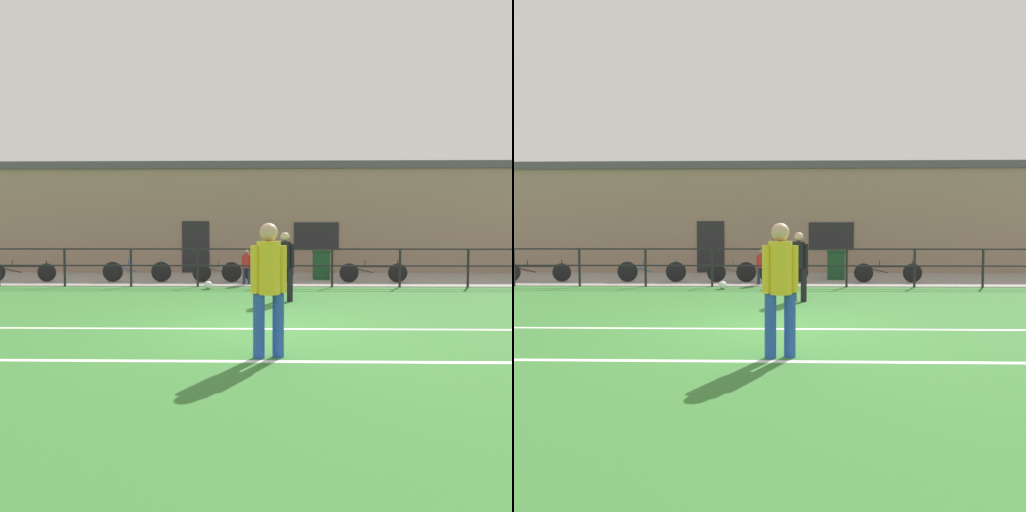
{
  "view_description": "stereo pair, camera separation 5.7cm",
  "coord_description": "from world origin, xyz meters",
  "views": [
    {
      "loc": [
        0.0,
        -7.86,
        1.56
      ],
      "look_at": [
        -0.2,
        2.91,
        1.06
      ],
      "focal_mm": 32.82,
      "sensor_mm": 36.0,
      "label": 1
    },
    {
      "loc": [
        0.06,
        -7.86,
        1.56
      ],
      "look_at": [
        -0.2,
        2.91,
        1.06
      ],
      "focal_mm": 32.82,
      "sensor_mm": 36.0,
      "label": 2
    }
  ],
  "objects": [
    {
      "name": "player_goalkeeper",
      "position": [
        0.47,
        3.0,
        0.92
      ],
      "size": [
        0.43,
        0.28,
        1.61
      ],
      "rotation": [
        0.0,
        0.0,
        6.06
      ],
      "color": "black",
      "rests_on": "ground"
    },
    {
      "name": "player_striker",
      "position": [
        0.05,
        -1.99,
        0.97
      ],
      "size": [
        0.46,
        0.3,
        1.7
      ],
      "rotation": [
        0.0,
        0.0,
        0.23
      ],
      "color": "blue",
      "rests_on": "ground"
    },
    {
      "name": "trash_bin_0",
      "position": [
        1.94,
        8.2,
        0.52
      ],
      "size": [
        0.57,
        0.49,
        0.99
      ],
      "color": "#194C28",
      "rests_on": "pavement_strip"
    },
    {
      "name": "perimeter_fence",
      "position": [
        0.0,
        6.0,
        0.75
      ],
      "size": [
        36.07,
        0.07,
        1.15
      ],
      "color": "black",
      "rests_on": "ground"
    },
    {
      "name": "ground",
      "position": [
        0.0,
        0.0,
        -0.02
      ],
      "size": [
        60.0,
        44.0,
        0.04
      ],
      "primitive_type": "cube",
      "color": "#387A33"
    },
    {
      "name": "bicycle_parked_2",
      "position": [
        -4.16,
        7.2,
        0.36
      ],
      "size": [
        2.24,
        0.04,
        0.75
      ],
      "color": "black",
      "rests_on": "pavement_strip"
    },
    {
      "name": "field_line_hash",
      "position": [
        0.0,
        -2.19,
        0.0
      ],
      "size": [
        36.0,
        0.11,
        0.0
      ],
      "primitive_type": "cube",
      "color": "white",
      "rests_on": "ground"
    },
    {
      "name": "clubhouse_facade",
      "position": [
        -0.0,
        12.2,
        2.26
      ],
      "size": [
        28.0,
        2.56,
        4.5
      ],
      "color": "gray",
      "rests_on": "ground"
    },
    {
      "name": "soccer_ball_match",
      "position": [
        -1.61,
        5.37,
        0.12
      ],
      "size": [
        0.23,
        0.23,
        0.23
      ],
      "primitive_type": "sphere",
      "color": "white",
      "rests_on": "ground"
    },
    {
      "name": "bicycle_parked_4",
      "position": [
        -7.96,
        7.2,
        0.34
      ],
      "size": [
        2.27,
        0.04,
        0.71
      ],
      "color": "black",
      "rests_on": "pavement_strip"
    },
    {
      "name": "spectator_child",
      "position": [
        -0.56,
        6.54,
        0.63
      ],
      "size": [
        0.29,
        0.19,
        1.07
      ],
      "rotation": [
        0.0,
        0.0,
        2.96
      ],
      "color": "#232D4C",
      "rests_on": "pavement_strip"
    },
    {
      "name": "field_line_touchline",
      "position": [
        0.0,
        -0.2,
        0.0
      ],
      "size": [
        36.0,
        0.11,
        0.0
      ],
      "primitive_type": "cube",
      "color": "white",
      "rests_on": "ground"
    },
    {
      "name": "pavement_strip",
      "position": [
        0.0,
        8.5,
        0.01
      ],
      "size": [
        48.0,
        5.0,
        0.02
      ],
      "primitive_type": "cube",
      "color": "gray",
      "rests_on": "ground"
    },
    {
      "name": "bicycle_parked_3",
      "position": [
        3.49,
        7.2,
        0.34
      ],
      "size": [
        2.17,
        0.04,
        0.72
      ],
      "color": "black",
      "rests_on": "pavement_strip"
    },
    {
      "name": "bicycle_parked_1",
      "position": [
        -1.2,
        7.2,
        0.34
      ],
      "size": [
        2.29,
        0.04,
        0.71
      ],
      "color": "black",
      "rests_on": "pavement_strip"
    },
    {
      "name": "bicycle_parked_0",
      "position": [
        -0.24,
        7.2,
        0.36
      ],
      "size": [
        2.33,
        0.04,
        0.74
      ],
      "color": "black",
      "rests_on": "pavement_strip"
    }
  ]
}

